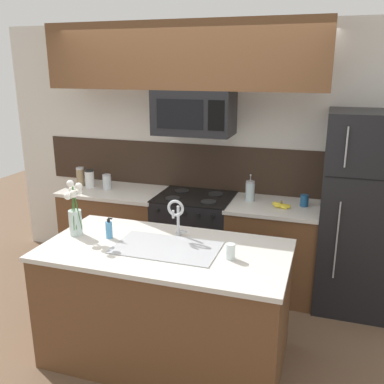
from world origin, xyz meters
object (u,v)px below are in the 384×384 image
microwave (194,112)px  banana_bunch (281,205)px  stove_range (195,239)px  refrigerator (366,213)px  flower_vase (75,214)px  storage_jar_tall (80,177)px  storage_jar_short (107,182)px  drinking_glass (230,251)px  storage_jar_medium (90,178)px  dish_soap_bottle (109,230)px  coffee_tin (304,201)px  sink_faucet (176,213)px  french_press (250,191)px

microwave → banana_bunch: bearing=-2.7°
stove_range → banana_bunch: (0.87, -0.06, 0.47)m
microwave → refrigerator: (1.61, 0.04, -0.85)m
stove_range → flower_vase: (-0.58, -1.23, 0.62)m
storage_jar_tall → refrigerator: bearing=-0.3°
storage_jar_short → drinking_glass: bearing=-38.0°
storage_jar_tall → storage_jar_medium: 0.13m
dish_soap_bottle → microwave: bearing=75.5°
refrigerator → coffee_tin: size_ratio=16.52×
storage_jar_short → coffee_tin: (2.05, 0.04, -0.02)m
sink_faucet → storage_jar_short: bearing=138.4°
storage_jar_tall → dish_soap_bottle: 1.61m
storage_jar_short → dish_soap_bottle: (0.68, -1.21, -0.01)m
french_press → dish_soap_bottle: bearing=-124.0°
banana_bunch → flower_vase: flower_vase is taller
stove_range → banana_bunch: banana_bunch is taller
storage_jar_tall → coffee_tin: (2.39, 0.02, -0.05)m
dish_soap_bottle → drinking_glass: bearing=-4.6°
banana_bunch → coffee_tin: 0.23m
stove_range → drinking_glass: size_ratio=8.40×
french_press → coffee_tin: bearing=-1.1°
storage_jar_tall → flower_vase: size_ratio=0.45×
refrigerator → banana_bunch: refrigerator is taller
microwave → drinking_glass: size_ratio=6.72×
microwave → sink_faucet: bearing=-79.8°
stove_range → french_press: french_press is taller
microwave → flower_vase: 1.50m
stove_range → storage_jar_short: 1.12m
storage_jar_medium → drinking_glass: storage_jar_medium is taller
storage_jar_medium → flower_vase: (0.63, -1.25, 0.07)m
coffee_tin → flower_vase: bearing=-142.1°
coffee_tin → dish_soap_bottle: size_ratio=0.67×
banana_bunch → french_press: french_press is taller
drinking_glass → flower_vase: bearing=177.6°
sink_faucet → drinking_glass: (0.48, -0.25, -0.14)m
microwave → dish_soap_bottle: bearing=-104.5°
refrigerator → banana_bunch: size_ratio=9.59×
stove_range → storage_jar_medium: bearing=179.2°
storage_jar_medium → flower_vase: 1.40m
coffee_tin → flower_vase: 2.09m
stove_range → sink_faucet: 1.23m
refrigerator → flower_vase: 2.53m
storage_jar_short → drinking_glass: 2.10m
storage_jar_medium → sink_faucet: bearing=-37.1°
banana_bunch → drinking_glass: (-0.20, -1.22, 0.03)m
storage_jar_tall → drinking_glass: storage_jar_tall is taller
storage_jar_short → microwave: bearing=-1.6°
banana_bunch → dish_soap_bottle: bearing=-135.7°
stove_range → flower_vase: bearing=-115.2°
stove_range → flower_vase: 1.49m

